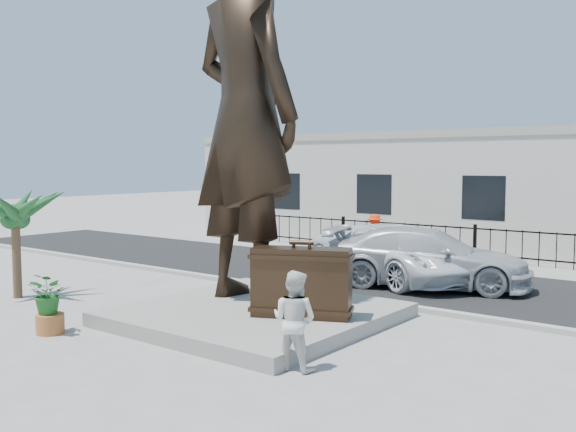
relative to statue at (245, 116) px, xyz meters
The scene contains 16 objects.
ground 5.05m from the statue, 58.83° to the right, with size 100.00×100.00×0.00m, color #9E9991.
street 7.62m from the statue, 78.91° to the left, with size 40.00×7.00×0.01m, color black.
curb 5.25m from the statue, 65.03° to the left, with size 40.00×0.25×0.12m, color #A5A399.
far_sidewalk 11.06m from the statue, 83.28° to the left, with size 40.00×2.50×0.02m, color #9E9991.
plinth 4.42m from the statue, 33.75° to the right, with size 5.20×5.20×0.30m, color gray.
fence 11.58m from the statue, 83.77° to the left, with size 22.00×0.10×1.20m, color black.
building 15.26m from the statue, 85.50° to the left, with size 28.00×7.00×4.40m, color silver.
statue is the anchor object (origin of this frame).
suitcase 4.03m from the statue, 14.27° to the right, with size 2.01×0.64×1.42m, color #302014.
tourist 5.57m from the statue, 37.62° to the right, with size 0.81×0.63×1.67m, color white.
car_white 6.92m from the statue, 83.08° to the left, with size 2.67×5.80×1.61m, color white.
car_silver 6.84m from the statue, 70.49° to the left, with size 2.28×5.62×1.63m, color #BBBDC0.
worker 10.67m from the statue, 102.86° to the left, with size 1.00×0.57×1.54m, color red.
palm_tree 7.66m from the statue, 157.88° to the right, with size 1.80×1.80×3.20m, color #1B4B22, non-canonical shape.
planter 6.05m from the statue, 117.36° to the right, with size 0.56×0.56×0.40m, color #B2632F.
shrub 5.62m from the statue, 117.36° to the right, with size 0.77×0.66×0.85m, color #1D5C1F.
Camera 1 is at (8.46, -8.99, 3.45)m, focal length 40.00 mm.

